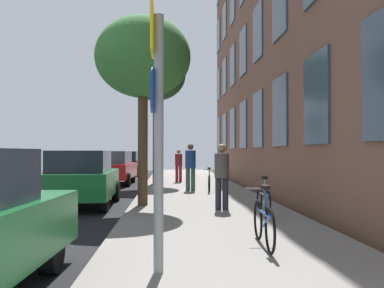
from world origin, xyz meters
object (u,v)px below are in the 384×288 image
at_px(bicycle_2, 209,182).
at_px(car_1, 81,178).
at_px(pedestrian_0, 222,172).
at_px(traffic_light, 159,136).
at_px(car_2, 112,167).
at_px(car_3, 127,163).
at_px(bicycle_1, 264,200).
at_px(pedestrian_2, 179,163).
at_px(tree_near, 143,58).
at_px(tree_far, 156,76).
at_px(sign_post, 157,117).
at_px(bicycle_0, 264,222).
at_px(pedestrian_1, 190,164).

bearing_deg(bicycle_2, car_1, -141.97).
height_order(bicycle_2, car_1, car_1).
bearing_deg(pedestrian_0, traffic_light, 100.31).
relative_size(car_2, car_3, 0.97).
height_order(bicycle_1, pedestrian_2, pedestrian_2).
height_order(bicycle_1, car_1, car_1).
bearing_deg(pedestrian_2, car_2, -179.00).
bearing_deg(bicycle_2, tree_near, -120.44).
relative_size(tree_far, car_2, 1.44).
height_order(sign_post, bicycle_0, sign_post).
relative_size(bicycle_1, pedestrian_1, 0.95).
relative_size(pedestrian_1, car_2, 0.41).
bearing_deg(sign_post, car_1, 108.12).
relative_size(sign_post, tree_near, 0.62).
bearing_deg(pedestrian_0, bicycle_2, 88.25).
height_order(sign_post, car_1, sign_post).
relative_size(pedestrian_1, pedestrian_2, 1.11).
bearing_deg(car_3, traffic_light, -74.42).
bearing_deg(car_3, bicycle_2, -72.27).
bearing_deg(pedestrian_0, pedestrian_2, 94.83).
xyz_separation_m(pedestrian_2, car_3, (-3.31, 8.27, -0.20)).
bearing_deg(sign_post, pedestrian_0, 74.81).
relative_size(traffic_light, car_1, 0.82).
distance_m(tree_far, car_3, 10.43).
xyz_separation_m(tree_near, bicycle_0, (2.19, -5.31, -3.71)).
bearing_deg(sign_post, car_3, 96.34).
bearing_deg(tree_near, pedestrian_1, 70.07).
bearing_deg(bicycle_0, car_1, 124.04).
xyz_separation_m(sign_post, pedestrian_1, (0.99, 10.93, -0.88)).
distance_m(tree_far, bicycle_1, 11.39).
bearing_deg(traffic_light, bicycle_1, -76.02).
height_order(pedestrian_1, car_2, pedestrian_1).
relative_size(pedestrian_0, pedestrian_1, 0.94).
height_order(bicycle_0, car_2, car_2).
bearing_deg(sign_post, bicycle_0, 39.43).
bearing_deg(pedestrian_0, tree_near, 152.24).
height_order(bicycle_0, car_1, car_1).
bearing_deg(pedestrian_0, bicycle_0, -88.36).
relative_size(pedestrian_2, car_3, 0.36).
bearing_deg(sign_post, pedestrian_1, 84.83).
bearing_deg(tree_near, tree_far, 89.14).
bearing_deg(traffic_light, bicycle_2, -68.73).
bearing_deg(car_1, pedestrian_1, 47.39).
distance_m(pedestrian_0, car_1, 4.26).
xyz_separation_m(tree_near, tree_far, (0.12, 8.04, 0.93)).
bearing_deg(bicycle_1, traffic_light, 103.98).
relative_size(tree_near, pedestrian_1, 2.94).
relative_size(bicycle_1, car_1, 0.42).
relative_size(tree_near, pedestrian_2, 3.26).
bearing_deg(pedestrian_2, bicycle_1, -81.03).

